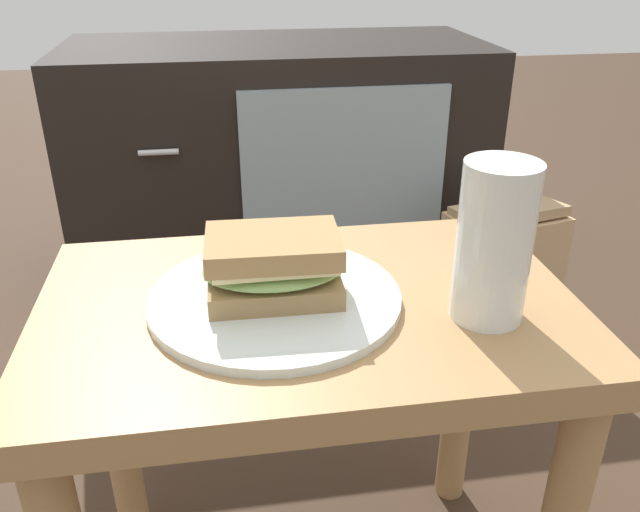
{
  "coord_description": "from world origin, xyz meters",
  "views": [
    {
      "loc": [
        -0.08,
        -0.58,
        0.8
      ],
      "look_at": [
        0.01,
        0.0,
        0.51
      ],
      "focal_mm": 36.48,
      "sensor_mm": 36.0,
      "label": 1
    }
  ],
  "objects_px": {
    "tv_cabinet": "(280,165)",
    "paper_bag": "(500,277)",
    "beer_glass": "(494,244)",
    "plate": "(275,297)",
    "sandwich_front": "(273,265)"
  },
  "relations": [
    {
      "from": "plate",
      "to": "tv_cabinet",
      "type": "bearing_deg",
      "value": 84.24
    },
    {
      "from": "tv_cabinet",
      "to": "beer_glass",
      "type": "relative_size",
      "value": 6.02
    },
    {
      "from": "plate",
      "to": "beer_glass",
      "type": "relative_size",
      "value": 1.64
    },
    {
      "from": "tv_cabinet",
      "to": "paper_bag",
      "type": "xyz_separation_m",
      "value": [
        0.42,
        -0.4,
        -0.13
      ]
    },
    {
      "from": "plate",
      "to": "beer_glass",
      "type": "distance_m",
      "value": 0.23
    },
    {
      "from": "sandwich_front",
      "to": "beer_glass",
      "type": "xyz_separation_m",
      "value": [
        0.21,
        -0.06,
        0.04
      ]
    },
    {
      "from": "tv_cabinet",
      "to": "beer_glass",
      "type": "height_order",
      "value": "beer_glass"
    },
    {
      "from": "tv_cabinet",
      "to": "sandwich_front",
      "type": "relative_size",
      "value": 6.62
    },
    {
      "from": "beer_glass",
      "to": "paper_bag",
      "type": "distance_m",
      "value": 0.78
    },
    {
      "from": "tv_cabinet",
      "to": "sandwich_front",
      "type": "bearing_deg",
      "value": -95.76
    },
    {
      "from": "paper_bag",
      "to": "sandwich_front",
      "type": "bearing_deg",
      "value": -133.4
    },
    {
      "from": "plate",
      "to": "beer_glass",
      "type": "bearing_deg",
      "value": -16.08
    },
    {
      "from": "beer_glass",
      "to": "plate",
      "type": "bearing_deg",
      "value": 163.92
    },
    {
      "from": "plate",
      "to": "sandwich_front",
      "type": "bearing_deg",
      "value": 90.0
    },
    {
      "from": "tv_cabinet",
      "to": "plate",
      "type": "bearing_deg",
      "value": -95.76
    }
  ]
}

